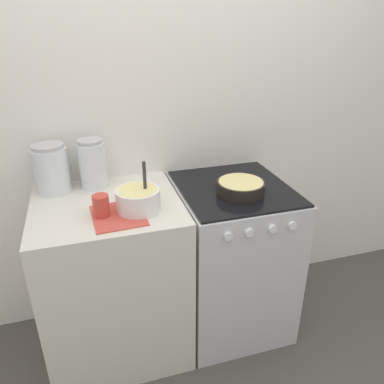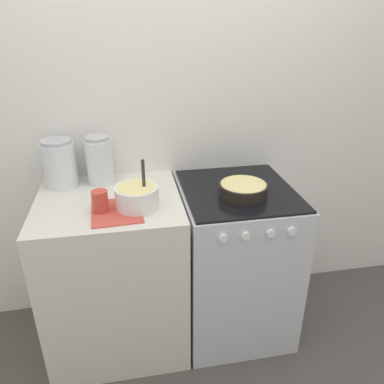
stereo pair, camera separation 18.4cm
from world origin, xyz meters
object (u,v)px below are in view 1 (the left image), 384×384
(baking_pan, at_px, (241,187))
(storage_jar_middle, at_px, (93,167))
(storage_jar_left, at_px, (52,172))
(mixing_bowl, at_px, (138,198))
(stove, at_px, (230,257))
(tin_can, at_px, (101,206))

(baking_pan, relative_size, storage_jar_middle, 0.96)
(baking_pan, height_order, storage_jar_left, storage_jar_left)
(mixing_bowl, bearing_deg, storage_jar_middle, 118.09)
(baking_pan, xyz_separation_m, storage_jar_middle, (-0.72, 0.30, 0.08))
(baking_pan, bearing_deg, stove, 91.36)
(stove, distance_m, mixing_bowl, 0.75)
(baking_pan, bearing_deg, storage_jar_left, 162.00)
(stove, bearing_deg, mixing_bowl, -167.53)
(storage_jar_left, height_order, storage_jar_middle, storage_jar_middle)
(stove, bearing_deg, storage_jar_left, 166.47)
(stove, relative_size, storage_jar_left, 3.55)
(tin_can, bearing_deg, storage_jar_middle, 91.76)
(storage_jar_middle, bearing_deg, tin_can, -88.24)
(mixing_bowl, distance_m, storage_jar_left, 0.52)
(stove, bearing_deg, baking_pan, -88.64)
(storage_jar_left, bearing_deg, storage_jar_middle, 0.00)
(stove, distance_m, baking_pan, 0.49)
(tin_can, bearing_deg, mixing_bowl, 4.47)
(stove, xyz_separation_m, baking_pan, (0.00, -0.08, 0.49))
(storage_jar_middle, bearing_deg, storage_jar_left, -180.00)
(stove, height_order, baking_pan, baking_pan)
(stove, bearing_deg, tin_can, -169.43)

